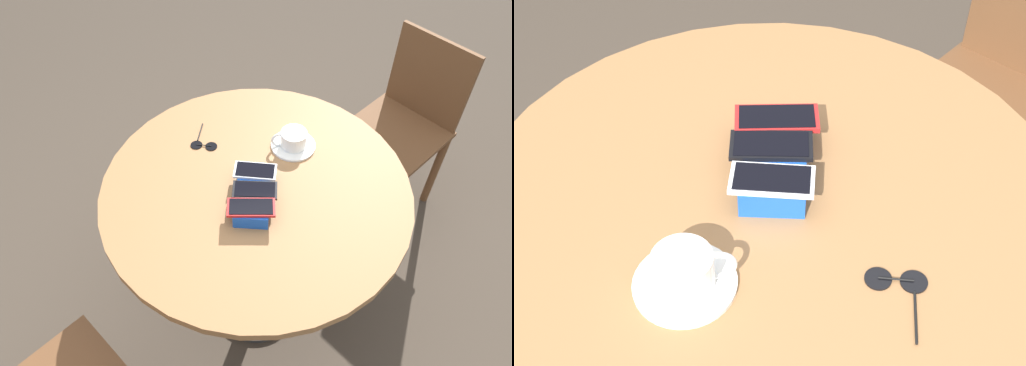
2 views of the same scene
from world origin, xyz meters
TOP-DOWN VIEW (x-y plane):
  - round_table at (0.00, 0.00)m, footprint 0.99×0.99m
  - phone_box at (-0.05, 0.01)m, footprint 0.23×0.14m
  - phone_red at (-0.12, 0.03)m, footprint 0.08×0.15m
  - phone_black at (-0.05, 0.01)m, footprint 0.09×0.14m
  - phone_white at (0.02, 0.00)m, footprint 0.09×0.14m
  - saucer at (0.17, -0.15)m, footprint 0.15×0.15m
  - coffee_cup at (0.17, -0.14)m, footprint 0.09×0.12m
  - sunglasses at (0.21, 0.16)m, footprint 0.14×0.09m
  - chair_near_window at (-0.55, 0.67)m, footprint 0.58×0.58m

SIDE VIEW (x-z plane):
  - chair_near_window at x=-0.55m, z-range 0.03..0.90m
  - round_table at x=0.00m, z-range 0.28..1.06m
  - sunglasses at x=0.21m, z-range 0.78..0.78m
  - saucer at x=0.17m, z-range 0.78..0.78m
  - phone_box at x=-0.05m, z-range 0.78..0.82m
  - coffee_cup at x=0.17m, z-range 0.78..0.84m
  - phone_white at x=0.02m, z-range 0.82..0.83m
  - phone_black at x=-0.05m, z-range 0.82..0.83m
  - phone_red at x=-0.12m, z-range 0.82..0.83m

